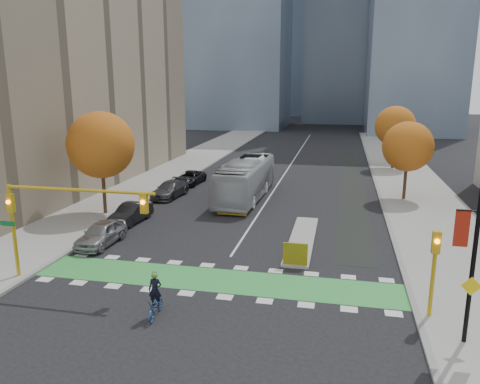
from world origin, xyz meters
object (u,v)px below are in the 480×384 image
at_px(parked_car_a, 101,233).
at_px(tree_east_far, 395,126).
at_px(traffic_signal_west, 55,209).
at_px(parked_car_b, 131,213).
at_px(tree_east_near, 408,147).
at_px(parked_car_e, 226,169).
at_px(parked_car_c, 170,189).
at_px(banner_lamppost, 476,236).
at_px(parked_car_d, 190,178).
at_px(traffic_signal_east, 434,261).
at_px(tree_west, 101,145).
at_px(bus, 246,179).
at_px(hazard_board, 295,254).
at_px(cyclist, 156,302).

bearing_deg(parked_car_a, tree_east_far, 58.52).
height_order(traffic_signal_west, parked_car_b, traffic_signal_west).
bearing_deg(tree_east_near, parked_car_e, 155.98).
bearing_deg(parked_car_c, tree_east_far, 48.16).
bearing_deg(banner_lamppost, parked_car_c, 134.12).
bearing_deg(parked_car_a, parked_car_d, 92.35).
xyz_separation_m(traffic_signal_west, parked_car_b, (-1.07, 10.85, -3.30)).
bearing_deg(parked_car_d, banner_lamppost, -49.21).
xyz_separation_m(traffic_signal_east, banner_lamppost, (1.00, -2.00, 1.88)).
distance_m(tree_west, parked_car_a, 8.86).
relative_size(tree_west, tree_east_near, 1.16).
distance_m(traffic_signal_west, bus, 21.14).
height_order(traffic_signal_west, traffic_signal_east, traffic_signal_west).
relative_size(hazard_board, traffic_signal_west, 0.16).
distance_m(traffic_signal_west, cyclist, 7.59).
height_order(traffic_signal_east, banner_lamppost, banner_lamppost).
relative_size(tree_west, parked_car_c, 1.62).
relative_size(parked_car_a, parked_car_b, 1.02).
height_order(tree_west, traffic_signal_east, tree_west).
distance_m(hazard_board, tree_east_near, 19.93).
xyz_separation_m(traffic_signal_east, parked_car_a, (-19.23, 5.84, -1.96)).
distance_m(banner_lamppost, parked_car_c, 29.70).
bearing_deg(parked_car_e, banner_lamppost, -59.89).
bearing_deg(tree_west, parked_car_e, 73.23).
relative_size(traffic_signal_west, parked_car_b, 1.92).
distance_m(cyclist, parked_car_a, 10.97).
distance_m(tree_east_near, banner_lamppost, 24.51).
relative_size(tree_east_far, traffic_signal_east, 1.87).
bearing_deg(banner_lamppost, traffic_signal_east, 116.61).
height_order(bus, parked_car_d, bus).
relative_size(tree_east_far, banner_lamppost, 0.92).
relative_size(hazard_board, parked_car_d, 0.29).
relative_size(bus, parked_car_c, 2.53).
xyz_separation_m(traffic_signal_east, bus, (-12.53, 20.18, -0.94)).
bearing_deg(hazard_board, parked_car_b, 154.73).
xyz_separation_m(parked_car_b, parked_car_c, (0.00, 8.30, 0.00)).
bearing_deg(parked_car_e, tree_east_near, -22.71).
xyz_separation_m(traffic_signal_west, traffic_signal_east, (18.43, 0.00, -1.30)).
xyz_separation_m(tree_west, cyclist, (10.44, -14.96, -4.90)).
distance_m(cyclist, bus, 22.66).
relative_size(traffic_signal_west, cyclist, 3.99).
xyz_separation_m(tree_west, banner_lamppost, (23.50, -14.50, -1.01)).
bearing_deg(hazard_board, bus, 111.31).
relative_size(tree_west, banner_lamppost, 0.99).
distance_m(hazard_board, parked_car_a, 12.78).
distance_m(tree_east_far, cyclist, 43.55).
distance_m(traffic_signal_west, parked_car_d, 25.26).
distance_m(parked_car_a, parked_car_d, 19.17).
bearing_deg(parked_car_a, parked_car_b, 94.63).
relative_size(traffic_signal_east, parked_car_e, 1.02).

